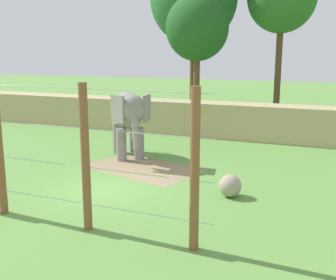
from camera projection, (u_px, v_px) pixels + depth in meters
name	position (u px, v px, depth m)	size (l,w,h in m)	color
ground_plane	(105.00, 190.00, 14.42)	(120.00, 120.00, 0.00)	#609342
dirt_patch	(143.00, 168.00, 17.15)	(4.64, 2.92, 0.01)	#937F5B
embankment_wall	(201.00, 119.00, 23.85)	(36.00, 1.80, 1.94)	tan
elephant	(128.00, 114.00, 18.44)	(3.11, 3.61, 3.02)	gray
enrichment_ball	(230.00, 186.00, 13.67)	(0.75, 0.75, 0.75)	gray
cable_fence	(43.00, 153.00, 11.33)	(9.66, 0.23, 3.98)	brown
tree_behind_wall	(197.00, 28.00, 27.19)	(4.18, 4.18, 8.52)	brown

